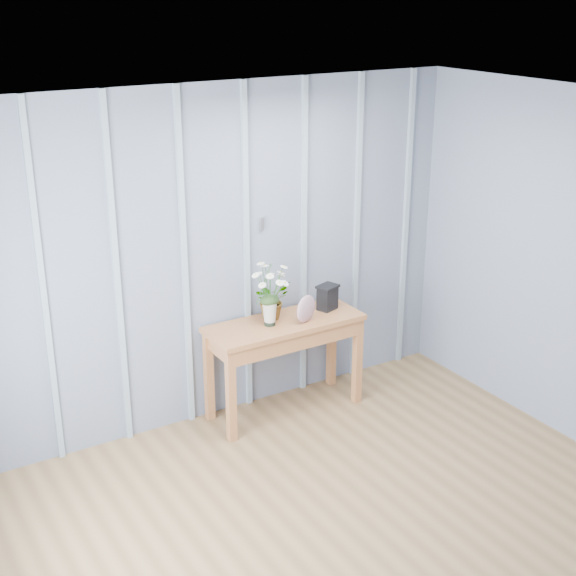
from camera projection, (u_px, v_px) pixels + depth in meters
room_shell at (317, 198)px, 4.48m from camera, size 4.00×4.50×2.50m
sideboard at (285, 335)px, 6.03m from camera, size 1.20×0.45×0.75m
daisy_vase at (269, 284)px, 5.80m from camera, size 0.36×0.27×0.51m
spider_plant at (272, 300)px, 6.00m from camera, size 0.30×0.27×0.29m
felt_disc_vessel at (306, 309)px, 5.93m from camera, size 0.22×0.13×0.21m
carved_box at (327, 297)px, 6.17m from camera, size 0.19×0.17×0.20m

